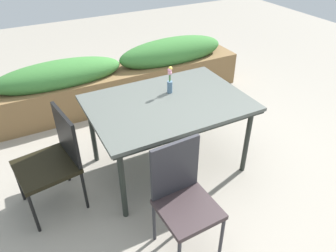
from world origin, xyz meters
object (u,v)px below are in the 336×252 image
at_px(chair_end_left, 54,157).
at_px(dining_table, 168,107).
at_px(planter_box, 122,77).
at_px(flower_vase, 170,80).
at_px(chair_near_left, 183,195).

bearing_deg(chair_end_left, dining_table, -99.15).
distance_m(dining_table, chair_end_left, 1.13).
bearing_deg(planter_box, flower_vase, -89.38).
height_order(chair_near_left, flower_vase, flower_vase).
bearing_deg(planter_box, dining_table, -93.11).
xyz_separation_m(chair_near_left, chair_end_left, (-0.77, 0.90, -0.00)).
bearing_deg(chair_end_left, planter_box, -46.49).
xyz_separation_m(dining_table, planter_box, (0.08, 1.54, -0.35)).
height_order(chair_end_left, planter_box, chair_end_left).
bearing_deg(chair_end_left, chair_near_left, -148.10).
relative_size(chair_end_left, planter_box, 0.26).
distance_m(flower_vase, planter_box, 1.49).
height_order(dining_table, planter_box, planter_box).
distance_m(chair_near_left, chair_end_left, 1.18).
bearing_deg(chair_near_left, planter_box, -102.24).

